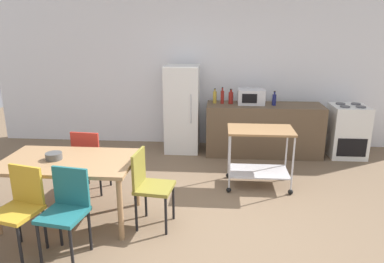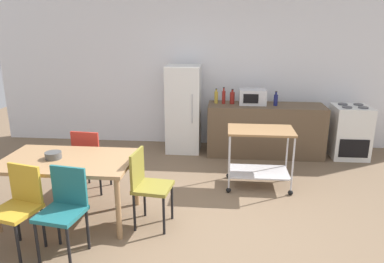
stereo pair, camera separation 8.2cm
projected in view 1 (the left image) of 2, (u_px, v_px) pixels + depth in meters
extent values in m
plane|color=brown|center=(207.00, 229.00, 4.09)|extent=(12.00, 12.00, 0.00)
cube|color=white|center=(214.00, 68.00, 6.74)|extent=(8.40, 0.12, 2.90)
cube|color=brown|center=(263.00, 130.00, 6.38)|extent=(2.00, 0.64, 0.90)
cube|color=#A37A51|center=(68.00, 161.00, 4.12)|extent=(1.50, 0.90, 0.04)
cylinder|color=#A37A51|center=(120.00, 210.00, 3.80)|extent=(0.06, 0.06, 0.71)
cylinder|color=#A37A51|center=(31.00, 176.00, 4.65)|extent=(0.06, 0.06, 0.71)
cylinder|color=#A37A51|center=(137.00, 179.00, 4.55)|extent=(0.06, 0.06, 0.71)
cube|color=olive|center=(155.00, 188.00, 4.05)|extent=(0.44, 0.44, 0.04)
cube|color=olive|center=(139.00, 168.00, 4.03)|extent=(0.07, 0.38, 0.40)
cylinder|color=black|center=(166.00, 216.00, 3.93)|extent=(0.03, 0.03, 0.45)
cylinder|color=black|center=(173.00, 202.00, 4.25)|extent=(0.03, 0.03, 0.45)
cylinder|color=black|center=(136.00, 213.00, 4.00)|extent=(0.03, 0.03, 0.45)
cylinder|color=black|center=(146.00, 199.00, 4.32)|extent=(0.03, 0.03, 0.45)
cube|color=#1E666B|center=(63.00, 215.00, 3.47)|extent=(0.46, 0.46, 0.04)
cube|color=#1E666B|center=(71.00, 186.00, 3.57)|extent=(0.38, 0.09, 0.40)
cylinder|color=black|center=(39.00, 245.00, 3.42)|extent=(0.03, 0.03, 0.45)
cylinder|color=black|center=(72.00, 250.00, 3.34)|extent=(0.03, 0.03, 0.45)
cylinder|color=black|center=(60.00, 226.00, 3.73)|extent=(0.03, 0.03, 0.45)
cylinder|color=black|center=(90.00, 230.00, 3.66)|extent=(0.03, 0.03, 0.45)
cube|color=#B72D23|center=(92.00, 158.00, 4.95)|extent=(0.43, 0.43, 0.04)
cube|color=#B72D23|center=(85.00, 147.00, 4.72)|extent=(0.38, 0.06, 0.40)
cylinder|color=black|center=(110.00, 171.00, 5.15)|extent=(0.03, 0.03, 0.45)
cylinder|color=black|center=(88.00, 169.00, 5.21)|extent=(0.03, 0.03, 0.45)
cylinder|color=black|center=(100.00, 181.00, 4.83)|extent=(0.03, 0.03, 0.45)
cylinder|color=black|center=(77.00, 179.00, 4.89)|extent=(0.03, 0.03, 0.45)
cube|color=gold|center=(16.00, 212.00, 3.52)|extent=(0.49, 0.49, 0.04)
cube|color=gold|center=(27.00, 184.00, 3.62)|extent=(0.38, 0.12, 0.40)
cylinder|color=black|center=(20.00, 247.00, 3.38)|extent=(0.03, 0.03, 0.45)
cylinder|color=black|center=(19.00, 223.00, 3.79)|extent=(0.03, 0.03, 0.45)
cylinder|color=black|center=(45.00, 229.00, 3.69)|extent=(0.03, 0.03, 0.45)
cube|color=white|center=(347.00, 131.00, 6.29)|extent=(0.60, 0.60, 0.90)
cube|color=black|center=(352.00, 148.00, 6.06)|extent=(0.48, 0.01, 0.32)
cylinder|color=#47474C|center=(345.00, 107.00, 6.06)|extent=(0.16, 0.16, 0.02)
cylinder|color=#47474C|center=(361.00, 107.00, 6.04)|extent=(0.16, 0.16, 0.02)
cylinder|color=#47474C|center=(340.00, 104.00, 6.29)|extent=(0.16, 0.16, 0.02)
cylinder|color=#47474C|center=(356.00, 104.00, 6.27)|extent=(0.16, 0.16, 0.02)
cube|color=white|center=(182.00, 109.00, 6.49)|extent=(0.60, 0.60, 1.55)
cylinder|color=silver|center=(191.00, 109.00, 6.16)|extent=(0.02, 0.02, 0.50)
cube|color=olive|center=(261.00, 130.00, 4.98)|extent=(0.90, 0.56, 0.03)
cube|color=silver|center=(258.00, 171.00, 5.15)|extent=(0.83, 0.52, 0.02)
cylinder|color=silver|center=(230.00, 162.00, 4.88)|extent=(0.02, 0.02, 0.76)
sphere|color=black|center=(229.00, 190.00, 4.99)|extent=(0.07, 0.07, 0.07)
cylinder|color=silver|center=(293.00, 164.00, 4.81)|extent=(0.02, 0.02, 0.76)
sphere|color=black|center=(290.00, 192.00, 4.93)|extent=(0.07, 0.07, 0.07)
cylinder|color=silver|center=(229.00, 150.00, 5.35)|extent=(0.02, 0.02, 0.76)
sphere|color=black|center=(228.00, 175.00, 5.47)|extent=(0.07, 0.07, 0.07)
cylinder|color=silver|center=(286.00, 151.00, 5.29)|extent=(0.02, 0.02, 0.76)
sphere|color=black|center=(284.00, 177.00, 5.41)|extent=(0.07, 0.07, 0.07)
cylinder|color=gold|center=(215.00, 97.00, 6.35)|extent=(0.07, 0.07, 0.21)
cylinder|color=gold|center=(215.00, 90.00, 6.32)|extent=(0.03, 0.03, 0.04)
cylinder|color=black|center=(215.00, 89.00, 6.31)|extent=(0.03, 0.03, 0.01)
cylinder|color=maroon|center=(222.00, 97.00, 6.32)|extent=(0.06, 0.06, 0.22)
cylinder|color=maroon|center=(222.00, 89.00, 6.28)|extent=(0.03, 0.03, 0.06)
cylinder|color=black|center=(222.00, 87.00, 6.27)|extent=(0.03, 0.03, 0.01)
cylinder|color=maroon|center=(231.00, 98.00, 6.31)|extent=(0.08, 0.08, 0.20)
cylinder|color=maroon|center=(231.00, 91.00, 6.28)|extent=(0.04, 0.04, 0.04)
cylinder|color=black|center=(231.00, 89.00, 6.27)|extent=(0.04, 0.04, 0.01)
cube|color=silver|center=(251.00, 97.00, 6.28)|extent=(0.46, 0.34, 0.26)
cube|color=black|center=(250.00, 98.00, 6.12)|extent=(0.25, 0.01, 0.16)
cylinder|color=navy|center=(274.00, 100.00, 6.18)|extent=(0.07, 0.07, 0.19)
cylinder|color=navy|center=(275.00, 93.00, 6.14)|extent=(0.03, 0.03, 0.05)
cylinder|color=black|center=(275.00, 91.00, 6.13)|extent=(0.03, 0.03, 0.01)
cylinder|color=#4C4C4C|center=(54.00, 156.00, 4.11)|extent=(0.19, 0.19, 0.08)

